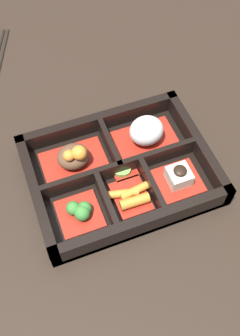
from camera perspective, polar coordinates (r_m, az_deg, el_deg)
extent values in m
plane|color=black|center=(0.60, 0.00, -1.29)|extent=(3.00, 3.00, 0.00)
cube|color=black|center=(0.60, 0.00, -1.04)|extent=(0.27, 0.20, 0.01)
cube|color=black|center=(0.54, 3.59, -8.18)|extent=(0.27, 0.01, 0.04)
cube|color=black|center=(0.64, -3.05, 6.46)|extent=(0.27, 0.01, 0.04)
cube|color=black|center=(0.57, -11.96, -4.07)|extent=(0.01, 0.20, 0.04)
cube|color=black|center=(0.62, 11.03, 3.25)|extent=(0.01, 0.20, 0.04)
cube|color=black|center=(0.58, 0.13, -0.57)|extent=(0.24, 0.01, 0.04)
cube|color=black|center=(0.56, -1.96, -5.16)|extent=(0.01, 0.08, 0.04)
cube|color=black|center=(0.57, 4.58, -2.96)|extent=(0.01, 0.08, 0.04)
cube|color=black|center=(0.61, -1.41, 2.85)|extent=(0.01, 0.09, 0.04)
cube|color=maroon|center=(0.60, -6.62, 0.74)|extent=(0.10, 0.07, 0.01)
ellipsoid|color=brown|center=(0.59, -6.79, 1.67)|extent=(0.05, 0.04, 0.03)
sphere|color=orange|center=(0.57, -5.95, 2.20)|extent=(0.02, 0.02, 0.02)
sphere|color=orange|center=(0.57, -7.44, 1.79)|extent=(0.02, 0.02, 0.02)
cube|color=maroon|center=(0.63, 3.73, 3.95)|extent=(0.10, 0.07, 0.01)
ellipsoid|color=silver|center=(0.61, 3.86, 5.41)|extent=(0.05, 0.05, 0.05)
cube|color=maroon|center=(0.56, -5.87, -6.69)|extent=(0.06, 0.06, 0.01)
sphere|color=#387A33|center=(0.55, -6.81, -5.81)|extent=(0.02, 0.02, 0.02)
sphere|color=#387A33|center=(0.55, -5.17, -5.87)|extent=(0.02, 0.02, 0.02)
sphere|color=#387A33|center=(0.54, -5.51, -6.51)|extent=(0.02, 0.02, 0.02)
cube|color=maroon|center=(0.57, 1.30, -4.33)|extent=(0.05, 0.06, 0.01)
cylinder|color=orange|center=(0.57, 2.07, -3.36)|extent=(0.04, 0.02, 0.01)
cylinder|color=orange|center=(0.56, 0.41, -3.70)|extent=(0.05, 0.02, 0.01)
cylinder|color=orange|center=(0.56, 2.38, -4.79)|extent=(0.04, 0.02, 0.01)
cube|color=maroon|center=(0.59, 8.37, -1.91)|extent=(0.07, 0.06, 0.01)
cube|color=beige|center=(0.58, 8.54, -1.20)|extent=(0.03, 0.03, 0.02)
ellipsoid|color=black|center=(0.56, 8.73, -0.38)|extent=(0.02, 0.02, 0.01)
cube|color=maroon|center=(0.59, 0.82, -0.73)|extent=(0.04, 0.03, 0.01)
cylinder|color=#75A84C|center=(0.59, 0.38, -0.28)|extent=(0.02, 0.02, 0.01)
cylinder|color=#75A84C|center=(0.58, 0.64, -0.61)|extent=(0.02, 0.02, 0.01)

